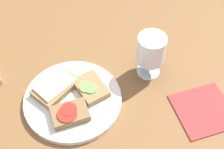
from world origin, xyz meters
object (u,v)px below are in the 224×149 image
at_px(napkin, 204,110).
at_px(sandwich_with_tomato, 70,113).
at_px(plate, 73,100).
at_px(sandwich_with_cheese, 56,87).
at_px(wine_glass, 151,51).
at_px(sandwich_with_cucumber, 91,88).

bearing_deg(napkin, sandwich_with_tomato, 149.13).
distance_m(plate, sandwich_with_cheese, 0.06).
xyz_separation_m(plate, napkin, (0.26, -0.22, -0.01)).
relative_size(sandwich_with_cheese, sandwich_with_tomato, 1.28).
bearing_deg(sandwich_with_tomato, napkin, -30.87).
bearing_deg(sandwich_with_cheese, napkin, -43.47).
height_order(sandwich_with_cheese, wine_glass, wine_glass).
bearing_deg(sandwich_with_cucumber, napkin, -45.58).
bearing_deg(napkin, plate, 140.05).
height_order(sandwich_with_tomato, wine_glass, wine_glass).
distance_m(sandwich_with_cucumber, wine_glass, 0.19).
relative_size(sandwich_with_cheese, napkin, 0.93).
bearing_deg(plate, sandwich_with_cheese, 113.61).
xyz_separation_m(sandwich_with_cheese, napkin, (0.28, -0.27, -0.03)).
relative_size(wine_glass, napkin, 0.93).
relative_size(sandwich_with_cucumber, sandwich_with_cheese, 0.72).
bearing_deg(sandwich_with_cucumber, sandwich_with_tomato, -156.53).
xyz_separation_m(plate, sandwich_with_tomato, (-0.03, -0.04, 0.02)).
xyz_separation_m(plate, sandwich_with_cheese, (-0.02, 0.05, 0.02)).
bearing_deg(wine_glass, sandwich_with_cucumber, 170.73).
bearing_deg(plate, wine_glass, -8.66).
distance_m(sandwich_with_tomato, napkin, 0.35).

